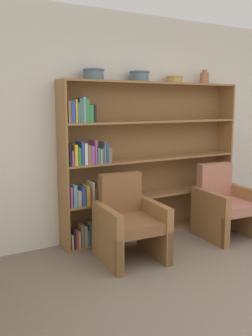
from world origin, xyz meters
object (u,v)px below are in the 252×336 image
(armchair_leather, at_px, (129,223))
(armchair_cushioned, at_px, (225,205))
(bowl_cream, at_px, (94,74))
(bookshelf, at_px, (137,164))
(bowl_sage, at_px, (139,76))
(vase_tall, at_px, (204,78))
(bowl_copper, at_px, (174,79))

(armchair_leather, relative_size, armchair_cushioned, 1.00)
(bowl_cream, bearing_deg, armchair_cushioned, -20.34)
(bookshelf, xyz_separation_m, bowl_cream, (-0.59, -0.02, 1.07))
(bowl_sage, bearing_deg, vase_tall, 0.00)
(bowl_cream, distance_m, armchair_leather, 1.70)
(bowl_copper, bearing_deg, bookshelf, 177.58)
(bowl_cream, relative_size, vase_tall, 1.34)
(bowl_copper, distance_m, armchair_leather, 1.96)
(bookshelf, height_order, vase_tall, vase_tall)
(bookshelf, bearing_deg, vase_tall, -1.25)
(armchair_leather, xyz_separation_m, armchair_cushioned, (1.41, -0.00, 0.00))
(bowl_copper, relative_size, vase_tall, 1.23)
(armchair_leather, distance_m, armchair_cushioned, 1.41)
(bookshelf, distance_m, vase_tall, 1.50)
(bowl_sage, height_order, vase_tall, vase_tall)
(bookshelf, distance_m, armchair_cushioned, 1.23)
(bowl_cream, bearing_deg, vase_tall, 0.00)
(vase_tall, bearing_deg, bowl_sage, 180.00)
(bookshelf, bearing_deg, armchair_cushioned, -32.13)
(bowl_sage, bearing_deg, bookshelf, 118.90)
(bowl_copper, bearing_deg, armchair_cushioned, -54.37)
(bowl_copper, bearing_deg, bowl_cream, 180.00)
(bowl_cream, bearing_deg, bowl_copper, 0.00)
(vase_tall, height_order, armchair_cushioned, vase_tall)
(vase_tall, bearing_deg, bowl_cream, 180.00)
(armchair_cushioned, bearing_deg, bowl_cream, -15.51)
(vase_tall, bearing_deg, armchair_cushioned, -99.39)
(bowl_cream, relative_size, bowl_sage, 1.01)
(bookshelf, distance_m, armchair_leather, 0.92)
(bookshelf, distance_m, bowl_cream, 1.23)
(bookshelf, height_order, bowl_cream, bowl_cream)
(bowl_sage, distance_m, bowl_copper, 0.52)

